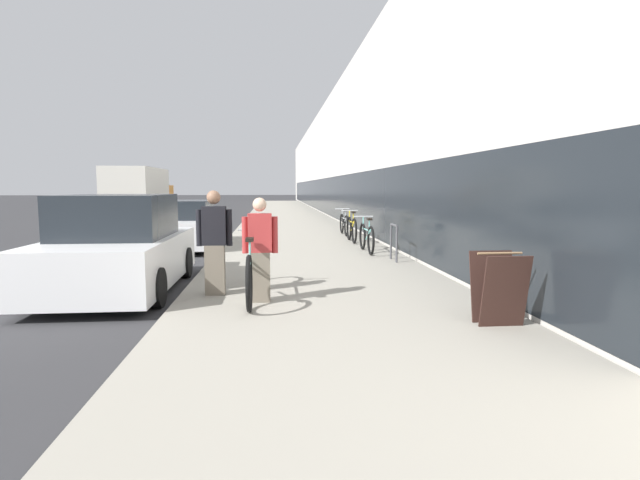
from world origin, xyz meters
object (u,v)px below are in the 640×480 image
at_px(cruiser_bike_farthest, 344,224).
at_px(moving_truck, 140,194).
at_px(person_bystander, 215,243).
at_px(cruiser_bike_nearest, 367,237).
at_px(tandem_bicycle, 252,270).
at_px(person_rider, 260,250).
at_px(vintage_roadster_curbside, 186,227).
at_px(cruiser_bike_middle, 352,229).
at_px(sandwich_board_sign, 499,288).
at_px(parked_sedan_curbside, 119,249).
at_px(bike_rack_hoop, 394,239).

xyz_separation_m(cruiser_bike_farthest, moving_truck, (-9.73, 10.73, 0.94)).
relative_size(person_bystander, cruiser_bike_nearest, 0.87).
relative_size(tandem_bicycle, person_rider, 1.78).
bearing_deg(person_bystander, cruiser_bike_nearest, 55.35).
height_order(person_rider, vintage_roadster_curbside, person_rider).
height_order(tandem_bicycle, cruiser_bike_nearest, tandem_bicycle).
bearing_deg(cruiser_bike_middle, tandem_bicycle, -110.10).
bearing_deg(sandwich_board_sign, moving_truck, 113.96).
distance_m(cruiser_bike_nearest, cruiser_bike_middle, 2.49).
distance_m(person_bystander, cruiser_bike_nearest, 5.88).
distance_m(cruiser_bike_middle, cruiser_bike_farthest, 2.29).
bearing_deg(moving_truck, vintage_roadster_curbside, -70.77).
xyz_separation_m(tandem_bicycle, cruiser_bike_nearest, (2.75, 5.04, -0.03)).
height_order(cruiser_bike_farthest, sandwich_board_sign, cruiser_bike_farthest).
relative_size(cruiser_bike_nearest, vintage_roadster_curbside, 0.47).
distance_m(cruiser_bike_nearest, parked_sedan_curbside, 6.41).
relative_size(parked_sedan_curbside, vintage_roadster_curbside, 1.04).
height_order(person_rider, cruiser_bike_middle, person_rider).
distance_m(cruiser_bike_nearest, moving_truck, 18.28).
height_order(person_bystander, parked_sedan_curbside, person_bystander).
distance_m(parked_sedan_curbside, moving_truck, 20.00).
bearing_deg(person_bystander, cruiser_bike_middle, 65.47).
xyz_separation_m(person_bystander, cruiser_bike_nearest, (3.33, 4.82, -0.43)).
distance_m(tandem_bicycle, bike_rack_hoop, 4.68).
xyz_separation_m(cruiser_bike_farthest, parked_sedan_curbside, (-5.15, -8.73, 0.25)).
bearing_deg(vintage_roadster_curbside, person_rider, -72.64).
bearing_deg(person_rider, cruiser_bike_middle, 71.61).
height_order(cruiser_bike_nearest, sandwich_board_sign, cruiser_bike_nearest).
xyz_separation_m(person_rider, parked_sedan_curbside, (-2.43, 1.43, -0.13)).
xyz_separation_m(cruiser_bike_nearest, parked_sedan_curbside, (-5.05, -3.95, 0.25)).
distance_m(cruiser_bike_nearest, cruiser_bike_farthest, 4.78).
bearing_deg(tandem_bicycle, sandwich_board_sign, -31.12).
distance_m(person_bystander, vintage_roadster_curbside, 7.12).
distance_m(sandwich_board_sign, vintage_roadster_curbside, 10.44).
distance_m(person_rider, vintage_roadster_curbside, 7.85).
relative_size(cruiser_bike_nearest, cruiser_bike_middle, 1.06).
bearing_deg(tandem_bicycle, bike_rack_hoop, 48.61).
relative_size(person_rider, cruiser_bike_nearest, 0.82).
xyz_separation_m(person_rider, cruiser_bike_nearest, (2.61, 5.38, -0.38)).
distance_m(bike_rack_hoop, parked_sedan_curbside, 5.91).
height_order(cruiser_bike_middle, cruiser_bike_farthest, cruiser_bike_middle).
distance_m(sandwich_board_sign, parked_sedan_curbside, 6.13).
bearing_deg(cruiser_bike_middle, moving_truck, 126.50).
bearing_deg(person_bystander, sandwich_board_sign, -29.53).
bearing_deg(cruiser_bike_farthest, cruiser_bike_nearest, -91.18).
relative_size(cruiser_bike_farthest, sandwich_board_sign, 2.03).
bearing_deg(bike_rack_hoop, tandem_bicycle, -131.39).
height_order(bike_rack_hoop, vintage_roadster_curbside, vintage_roadster_curbside).
bearing_deg(moving_truck, person_rider, -71.44).
distance_m(cruiser_bike_nearest, sandwich_board_sign, 6.91).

